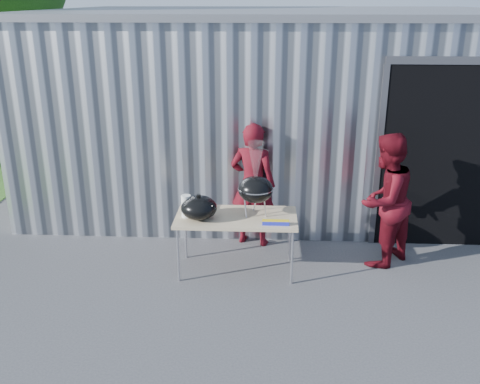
# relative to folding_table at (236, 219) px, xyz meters

# --- Properties ---
(ground) EXTENTS (80.00, 80.00, 0.00)m
(ground) POSITION_rel_folding_table_xyz_m (-0.18, -0.76, -0.71)
(ground) COLOR #404042
(building) EXTENTS (8.20, 6.20, 3.10)m
(building) POSITION_rel_folding_table_xyz_m (0.73, 3.82, 0.83)
(building) COLOR silver
(building) RESTS_ON ground
(folding_table) EXTENTS (1.50, 0.75, 0.75)m
(folding_table) POSITION_rel_folding_table_xyz_m (0.00, 0.00, 0.00)
(folding_table) COLOR tan
(folding_table) RESTS_ON ground
(kettle_grill) EXTENTS (0.44, 0.44, 0.94)m
(kettle_grill) POSITION_rel_folding_table_xyz_m (0.24, 0.05, 0.46)
(kettle_grill) COLOR black
(kettle_grill) RESTS_ON folding_table
(grill_lid) EXTENTS (0.44, 0.44, 0.32)m
(grill_lid) POSITION_rel_folding_table_xyz_m (-0.45, -0.10, 0.18)
(grill_lid) COLOR black
(grill_lid) RESTS_ON folding_table
(paper_towels) EXTENTS (0.12, 0.12, 0.28)m
(paper_towels) POSITION_rel_folding_table_xyz_m (-0.61, -0.05, 0.18)
(paper_towels) COLOR white
(paper_towels) RESTS_ON folding_table
(white_tub) EXTENTS (0.20, 0.15, 0.10)m
(white_tub) POSITION_rel_folding_table_xyz_m (-0.55, 0.21, 0.09)
(white_tub) COLOR white
(white_tub) RESTS_ON folding_table
(foil_box) EXTENTS (0.32, 0.05, 0.06)m
(foil_box) POSITION_rel_folding_table_xyz_m (0.48, -0.25, 0.07)
(foil_box) COLOR #1C24BB
(foil_box) RESTS_ON folding_table
(person_cook) EXTENTS (0.72, 0.57, 1.74)m
(person_cook) POSITION_rel_folding_table_xyz_m (0.18, 0.84, 0.16)
(person_cook) COLOR #4D0912
(person_cook) RESTS_ON ground
(person_bystander) EXTENTS (1.07, 1.07, 1.74)m
(person_bystander) POSITION_rel_folding_table_xyz_m (1.87, 0.32, 0.16)
(person_bystander) COLOR #4D0912
(person_bystander) RESTS_ON ground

